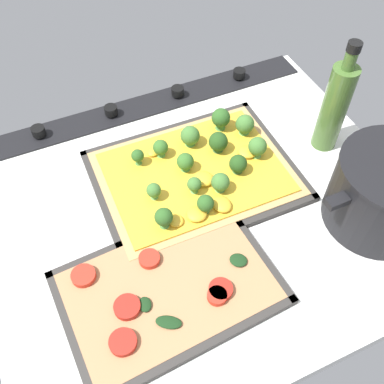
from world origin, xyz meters
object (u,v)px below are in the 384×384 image
object	(u,v)px
broccoli_pizza	(200,169)
veggie_pizza_back	(167,289)
oil_bottle	(335,106)
baking_tray_front	(195,177)
baking_tray_back	(169,289)

from	to	relation	value
broccoli_pizza	veggie_pizza_back	size ratio (longest dim) A/B	1.09
broccoli_pizza	oil_bottle	bearing A→B (deg)	174.89
broccoli_pizza	veggie_pizza_back	xyz separation A→B (cm)	(14.85, 19.74, -1.02)
baking_tray_front	baking_tray_back	bearing A→B (deg)	55.56
veggie_pizza_back	oil_bottle	xyz separation A→B (cm)	(-41.51, -17.35, 8.69)
veggie_pizza_back	baking_tray_back	bearing A→B (deg)	-165.03
broccoli_pizza	oil_bottle	size ratio (longest dim) A/B	1.51
broccoli_pizza	oil_bottle	world-z (taller)	oil_bottle
baking_tray_back	veggie_pizza_back	size ratio (longest dim) A/B	1.08
broccoli_pizza	baking_tray_back	bearing A→B (deg)	53.67
broccoli_pizza	oil_bottle	xyz separation A→B (cm)	(-26.66, 2.38, 7.68)
veggie_pizza_back	oil_bottle	world-z (taller)	oil_bottle
broccoli_pizza	baking_tray_back	xyz separation A→B (cm)	(14.43, 19.62, -1.73)
baking_tray_front	broccoli_pizza	size ratio (longest dim) A/B	1.07
broccoli_pizza	baking_tray_back	world-z (taller)	broccoli_pizza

